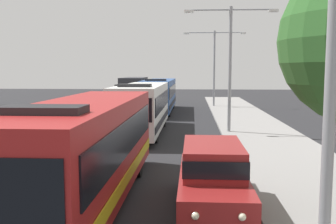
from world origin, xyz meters
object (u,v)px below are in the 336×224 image
Objects in this scene: bus_middle at (159,94)px; white_suv at (213,174)px; bus_second_in_line at (143,106)px; streetlamp_far at (214,59)px; box_truck_oncoming at (133,91)px; bus_lead at (86,147)px; streetlamp_mid at (230,55)px.

white_suv is (3.70, -25.59, -0.66)m from bus_middle.
bus_second_in_line reaches higher than white_suv.
bus_second_in_line is at bearing -107.05° from streetlamp_far.
bus_middle reaches higher than box_truck_oncoming.
bus_lead is at bearing -100.04° from streetlamp_far.
streetlamp_mid is (5.40, 13.02, 3.17)m from bus_lead.
box_truck_oncoming is 1.01× the size of streetlamp_far.
streetlamp_far is (5.40, 30.49, 3.39)m from bus_lead.
box_truck_oncoming is 19.55m from streetlamp_mid.
streetlamp_far reaches higher than bus_middle.
bus_lead is at bearing -83.77° from box_truck_oncoming.
white_suv is 31.14m from streetlamp_far.
bus_lead is 25.24m from bus_middle.
streetlamp_mid is (5.40, 0.13, 3.17)m from bus_second_in_line.
bus_middle is 25.86m from white_suv.
bus_second_in_line is (-0.00, 12.89, -0.00)m from bus_lead.
streetlamp_mid reaches higher than bus_lead.
bus_lead is 1.34× the size of streetlamp_far.
bus_second_in_line is 1.31× the size of box_truck_oncoming.
bus_middle is 13.73m from streetlamp_mid.
streetlamp_mid reaches higher than box_truck_oncoming.
box_truck_oncoming is at bearing 100.77° from bus_second_in_line.
streetlamp_mid is at bearing -66.17° from bus_middle.
bus_second_in_line is 2.10× the size of white_suv.
streetlamp_far is (5.40, 5.24, 3.39)m from bus_middle.
streetlamp_far reaches higher than streetlamp_mid.
bus_second_in_line is 0.88× the size of bus_middle.
bus_middle is 2.40× the size of white_suv.
box_truck_oncoming is (-3.30, 17.35, 0.02)m from bus_second_in_line.
bus_lead is 1.40× the size of streetlamp_mid.
streetlamp_mid is (1.70, 13.36, 3.82)m from white_suv.
streetlamp_mid is at bearing -63.20° from box_truck_oncoming.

